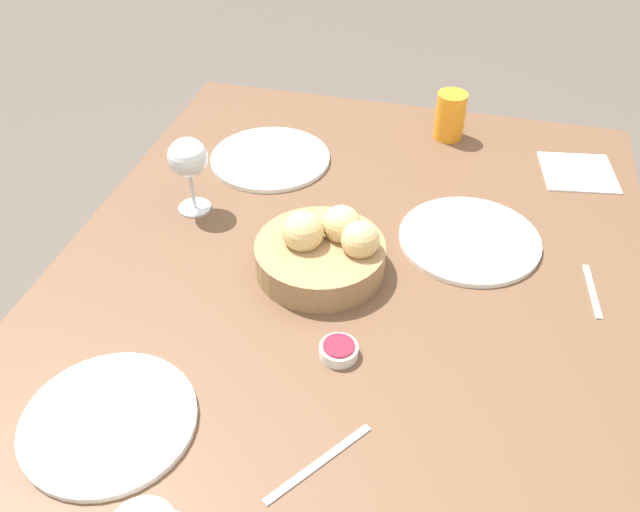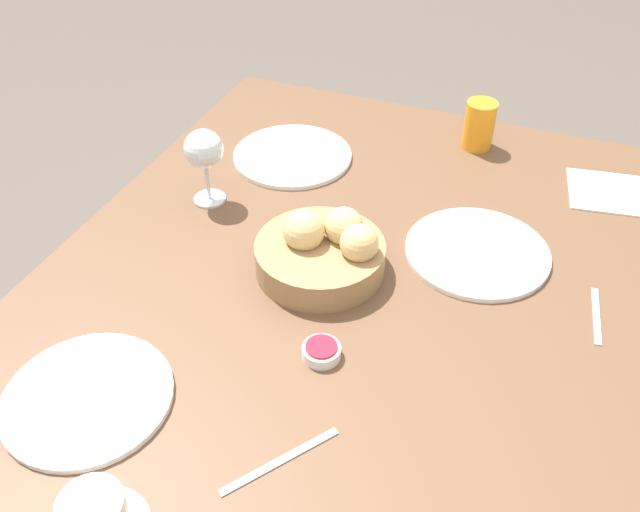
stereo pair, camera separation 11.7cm
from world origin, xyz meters
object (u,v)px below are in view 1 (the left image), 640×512
Objects in this scene: wine_glass at (188,160)px; fork_silver at (319,463)px; napkin at (578,172)px; plate_near_left at (270,158)px; bread_basket at (323,251)px; juice_glass at (450,116)px; plate_near_right at (109,421)px; plate_far_center at (469,239)px; jam_bowl_berry at (339,350)px; spoon_coffee at (592,291)px.

fork_silver is at bearing 37.45° from wine_glass.
wine_glass is at bearing -66.49° from napkin.
wine_glass is 0.63m from fork_silver.
plate_near_left is at bearing -80.15° from napkin.
bread_basket reaches higher than juice_glass.
plate_near_right and plate_far_center have the same top height.
spoon_coffee is at bearing 122.61° from jam_bowl_berry.
plate_near_left is 1.66× the size of wine_glass.
spoon_coffee is at bearing 123.95° from plate_near_right.
plate_near_left is at bearing -112.00° from plate_far_center.
plate_near_left is at bearing -152.03° from jam_bowl_berry.
bread_basket is 1.46× the size of wine_glass.
napkin is at bearing 156.35° from fork_silver.
spoon_coffee is (-0.44, 0.37, 0.00)m from fork_silver.
jam_bowl_berry reaches higher than spoon_coffee.
plate_near_right is 1.62× the size of fork_silver.
spoon_coffee is (-0.05, 0.46, -0.04)m from bread_basket.
wine_glass is 2.60× the size of jam_bowl_berry.
plate_far_center is at bearing 139.76° from plate_near_right.
plate_far_center is at bearing -35.05° from napkin.
plate_near_left is 1.05× the size of plate_near_right.
wine_glass is 1.16× the size of spoon_coffee.
plate_near_right is 1.45× the size of napkin.
spoon_coffee is at bearing 96.75° from bread_basket.
jam_bowl_berry is (0.19, 0.07, -0.03)m from bread_basket.
plate_far_center is at bearing -111.91° from spoon_coffee.
juice_glass reaches higher than napkin.
juice_glass reaches higher than plate_near_right.
plate_near_left and plate_near_right have the same top height.
spoon_coffee is at bearing 140.09° from fork_silver.
wine_glass reaches higher than plate_far_center.
juice_glass is (-0.52, 0.16, 0.01)m from bread_basket.
juice_glass is (-0.20, 0.36, 0.05)m from plate_near_left.
bread_basket reaches higher than jam_bowl_berry.
jam_bowl_berry is at bearing -174.63° from fork_silver.
plate_near_left is (-0.32, -0.20, -0.03)m from bread_basket.
juice_glass reaches higher than fork_silver.
juice_glass is 0.70× the size of fork_silver.
napkin is (-0.82, 0.36, 0.00)m from fork_silver.
wine_glass reaches higher than jam_bowl_berry.
spoon_coffee is 0.38m from napkin.
plate_near_left is at bearing 179.22° from plate_near_right.
juice_glass is at bearing -167.96° from plate_far_center.
bread_basket is at bearing -166.68° from fork_silver.
juice_glass reaches higher than spoon_coffee.
fork_silver is at bearing -23.65° from napkin.
juice_glass is 0.55m from spoon_coffee.
plate_far_center is at bearing 68.00° from plate_near_left.
wine_glass is 0.81m from napkin.
jam_bowl_berry is (0.33, -0.17, 0.01)m from plate_far_center.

